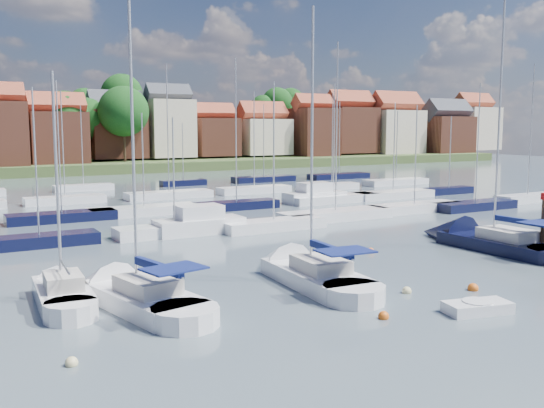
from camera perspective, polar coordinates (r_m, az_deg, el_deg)
ground at (r=68.33m, az=-9.21°, el=0.17°), size 260.00×260.00×0.00m
sailboat_left at (r=30.03m, az=-13.31°, el=-8.30°), size 5.19×11.49×15.14m
sailboat_centre at (r=33.59m, az=2.93°, el=-6.45°), size 3.82×11.75×15.72m
sailboat_navy at (r=45.07m, az=18.93°, el=-3.32°), size 3.67×13.19×18.12m
sailboat_far at (r=31.33m, az=-19.25°, el=-7.89°), size 2.86×8.90×11.77m
tender at (r=29.13m, az=18.77°, el=-9.20°), size 3.21×2.02×0.64m
timber_piling at (r=43.19m, az=24.14°, el=-3.04°), size 0.40×0.40×6.35m
buoy_a at (r=23.05m, az=-18.34°, el=-14.24°), size 0.46×0.46×0.46m
buoy_b at (r=27.32m, az=10.45°, el=-10.57°), size 0.48×0.48×0.48m
buoy_c at (r=31.56m, az=12.56°, el=-8.19°), size 0.47×0.47×0.47m
buoy_d at (r=32.98m, az=18.38°, el=-7.72°), size 0.55×0.55×0.55m
buoy_e at (r=40.94m, az=9.27°, el=-4.55°), size 0.48×0.48×0.48m
buoy_g at (r=32.21m, az=8.30°, el=-7.77°), size 0.45×0.45×0.45m
marina_field at (r=64.50m, az=-6.13°, el=0.19°), size 79.62×41.41×15.93m
far_shore_town at (r=158.45m, az=-20.24°, el=5.46°), size 212.46×90.00×22.27m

